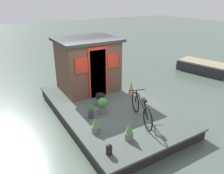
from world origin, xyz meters
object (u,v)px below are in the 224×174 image
(potted_plant_rosemary, at_px, (131,89))
(potted_plant_succulent, at_px, (129,131))
(potted_plant_sage, at_px, (96,125))
(potted_plant_lavender, at_px, (102,104))
(charcoal_grill, at_px, (100,97))
(dinghy_boat, at_px, (203,67))
(houseboat_cabin, at_px, (88,64))
(mooring_bollard, at_px, (109,149))
(bicycle, at_px, (141,109))
(potted_plant_basil, at_px, (91,112))

(potted_plant_rosemary, xyz_separation_m, potted_plant_succulent, (-2.12, 1.58, -0.02))
(potted_plant_rosemary, distance_m, potted_plant_sage, 2.57)
(potted_plant_lavender, relative_size, charcoal_grill, 1.34)
(potted_plant_rosemary, height_order, dinghy_boat, potted_plant_rosemary)
(houseboat_cabin, height_order, mooring_bollard, houseboat_cabin)
(potted_plant_lavender, xyz_separation_m, mooring_bollard, (-1.76, 0.79, -0.15))
(bicycle, relative_size, potted_plant_succulent, 3.27)
(houseboat_cabin, relative_size, charcoal_grill, 5.91)
(potted_plant_basil, distance_m, potted_plant_lavender, 0.45)
(charcoal_grill, relative_size, dinghy_boat, 0.14)
(houseboat_cabin, height_order, potted_plant_rosemary, houseboat_cabin)
(houseboat_cabin, height_order, potted_plant_lavender, houseboat_cabin)
(potted_plant_basil, xyz_separation_m, potted_plant_lavender, (0.07, -0.43, 0.09))
(potted_plant_lavender, height_order, mooring_bollard, potted_plant_lavender)
(mooring_bollard, height_order, dinghy_boat, mooring_bollard)
(charcoal_grill, bearing_deg, potted_plant_rosemary, -87.50)
(potted_plant_lavender, distance_m, dinghy_boat, 7.12)
(houseboat_cabin, bearing_deg, potted_plant_lavender, 166.74)
(bicycle, distance_m, potted_plant_rosemary, 1.70)
(potted_plant_lavender, height_order, dinghy_boat, potted_plant_lavender)
(potted_plant_rosemary, height_order, potted_plant_sage, potted_plant_rosemary)
(dinghy_boat, bearing_deg, houseboat_cabin, 87.44)
(charcoal_grill, distance_m, mooring_bollard, 2.50)
(houseboat_cabin, distance_m, potted_plant_succulent, 3.60)
(potted_plant_lavender, bearing_deg, potted_plant_rosemary, -68.62)
(potted_plant_succulent, bearing_deg, potted_plant_sage, 38.58)
(potted_plant_succulent, bearing_deg, bicycle, -54.55)
(potted_plant_rosemary, height_order, potted_plant_basil, potted_plant_rosemary)
(potted_plant_lavender, distance_m, charcoal_grill, 0.57)
(potted_plant_lavender, xyz_separation_m, potted_plant_sage, (-0.81, 0.64, -0.09))
(charcoal_grill, xyz_separation_m, dinghy_boat, (1.13, -6.70, -0.37))
(potted_plant_lavender, bearing_deg, bicycle, -140.84)
(potted_plant_rosemary, distance_m, potted_plant_basil, 2.05)
(potted_plant_rosemary, relative_size, charcoal_grill, 1.46)
(potted_plant_lavender, height_order, potted_plant_sage, potted_plant_lavender)
(potted_plant_lavender, relative_size, potted_plant_sage, 1.20)
(charcoal_grill, bearing_deg, dinghy_boat, -80.41)
(bicycle, height_order, potted_plant_lavender, bicycle)
(potted_plant_basil, bearing_deg, potted_plant_sage, 164.20)
(potted_plant_rosemary, height_order, charcoal_grill, potted_plant_rosemary)
(potted_plant_basil, bearing_deg, potted_plant_succulent, -166.04)
(potted_plant_rosemary, distance_m, charcoal_grill, 1.30)
(houseboat_cabin, relative_size, mooring_bollard, 8.13)
(potted_plant_succulent, height_order, charcoal_grill, potted_plant_succulent)
(potted_plant_lavender, bearing_deg, potted_plant_basil, 99.71)
(dinghy_boat, bearing_deg, potted_plant_succulent, 114.56)
(potted_plant_sage, bearing_deg, potted_plant_lavender, -38.36)
(potted_plant_lavender, bearing_deg, charcoal_grill, -21.63)
(charcoal_grill, bearing_deg, bicycle, -159.48)
(houseboat_cabin, xyz_separation_m, mooring_bollard, (-3.71, 1.25, -0.85))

